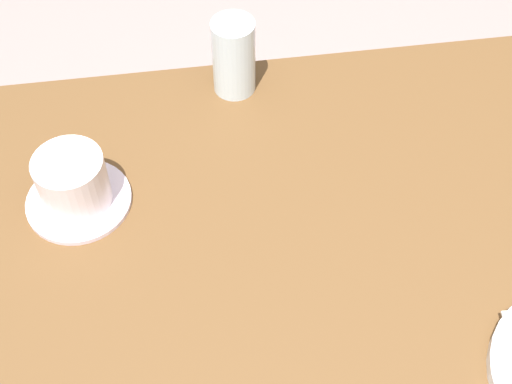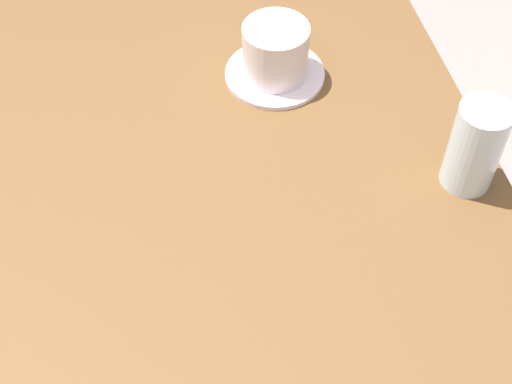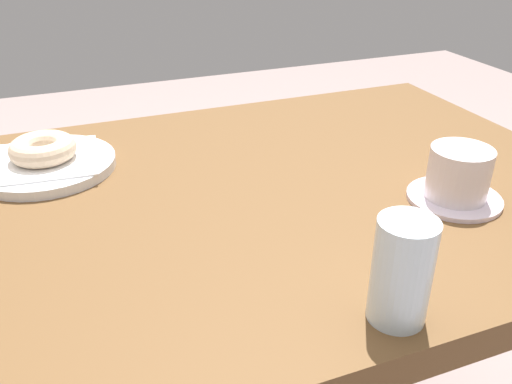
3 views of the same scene
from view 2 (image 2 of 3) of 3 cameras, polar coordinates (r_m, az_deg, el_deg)
The scene contains 3 objects.
table at distance 0.83m, azimuth -2.21°, elevation -13.55°, with size 1.30×0.73×0.73m.
water_glass at distance 0.87m, azimuth 16.38°, elevation 3.35°, with size 0.06×0.06×0.11m, color silver.
coffee_cup at distance 0.98m, azimuth 1.49°, elevation 10.45°, with size 0.13×0.13×0.08m.
Camera 2 is at (-0.35, 0.04, 1.40)m, focal length 52.48 mm.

